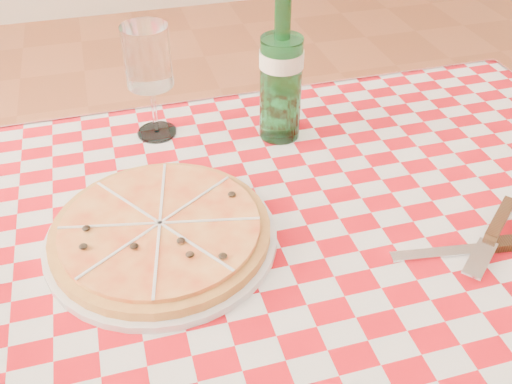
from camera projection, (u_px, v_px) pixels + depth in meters
dining_table at (279, 295)px, 0.87m from camera, size 1.20×0.80×0.75m
tablecloth at (281, 250)px, 0.81m from camera, size 1.30×0.90×0.01m
pizza_plate at (161, 230)px, 0.81m from camera, size 0.39×0.39×0.04m
water_bottle at (281, 66)px, 0.96m from camera, size 0.10×0.10×0.27m
wine_glass at (151, 83)px, 0.98m from camera, size 0.09×0.09×0.20m
cutlery at (489, 242)px, 0.80m from camera, size 0.32×0.29×0.03m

